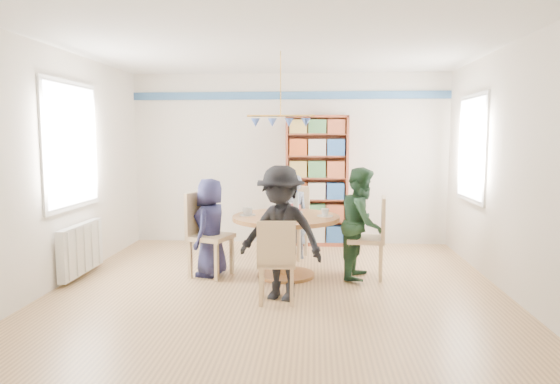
# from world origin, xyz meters

# --- Properties ---
(ground) EXTENTS (5.00, 5.00, 0.00)m
(ground) POSITION_xyz_m (0.00, 0.00, 0.00)
(ground) COLOR tan
(room_shell) EXTENTS (5.00, 5.00, 5.00)m
(room_shell) POSITION_xyz_m (-0.26, 0.87, 1.65)
(room_shell) COLOR white
(room_shell) RESTS_ON ground
(radiator) EXTENTS (0.12, 1.00, 0.60)m
(radiator) POSITION_xyz_m (-2.42, 0.30, 0.35)
(radiator) COLOR silver
(radiator) RESTS_ON ground
(dining_table) EXTENTS (1.30, 1.30, 0.75)m
(dining_table) POSITION_xyz_m (0.07, 0.50, 0.56)
(dining_table) COLOR olive
(dining_table) RESTS_ON ground
(chair_left) EXTENTS (0.58, 0.58, 1.03)m
(chair_left) POSITION_xyz_m (-0.93, 0.47, 0.57)
(chair_left) COLOR tan
(chair_left) RESTS_ON ground
(chair_right) EXTENTS (0.49, 0.49, 0.99)m
(chair_right) POSITION_xyz_m (1.12, 0.51, 0.54)
(chair_right) COLOR tan
(chair_right) RESTS_ON ground
(chair_far) EXTENTS (0.54, 0.54, 1.00)m
(chair_far) POSITION_xyz_m (0.09, 1.54, 0.55)
(chair_far) COLOR tan
(chair_far) RESTS_ON ground
(chair_near) EXTENTS (0.40, 0.40, 0.87)m
(chair_near) POSITION_xyz_m (0.03, -0.52, 0.48)
(chair_near) COLOR tan
(chair_near) RESTS_ON ground
(person_left) EXTENTS (0.50, 0.65, 1.20)m
(person_left) POSITION_xyz_m (-0.86, 0.48, 0.60)
(person_left) COLOR #1A1A39
(person_left) RESTS_ON ground
(person_right) EXTENTS (0.65, 0.76, 1.34)m
(person_right) POSITION_xyz_m (0.98, 0.51, 0.67)
(person_right) COLOR #1A341F
(person_right) RESTS_ON ground
(person_far) EXTENTS (0.51, 0.42, 1.19)m
(person_far) POSITION_xyz_m (0.11, 1.39, 0.59)
(person_far) COLOR gray
(person_far) RESTS_ON ground
(person_near) EXTENTS (1.03, 0.79, 1.41)m
(person_near) POSITION_xyz_m (0.06, -0.36, 0.70)
(person_near) COLOR black
(person_near) RESTS_ON ground
(bookshelf) EXTENTS (0.97, 0.29, 2.03)m
(bookshelf) POSITION_xyz_m (0.44, 2.34, 1.00)
(bookshelf) COLOR brown
(bookshelf) RESTS_ON ground
(tableware) EXTENTS (1.14, 1.14, 0.30)m
(tableware) POSITION_xyz_m (0.04, 0.52, 0.82)
(tableware) COLOR white
(tableware) RESTS_ON dining_table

